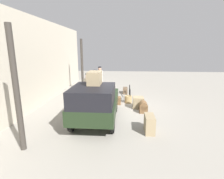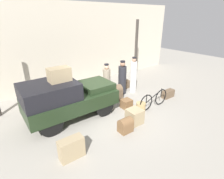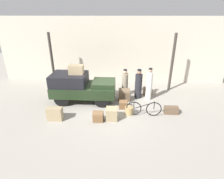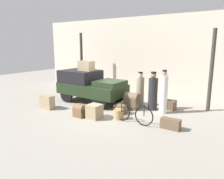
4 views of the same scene
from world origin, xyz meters
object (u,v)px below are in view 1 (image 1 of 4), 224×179
object	(u,v)px
trunk_on_truck_roof	(95,78)
trunk_umber_medium	(117,100)
bicycle	(130,93)
porter_standing_middle	(95,86)
suitcase_tan_flat	(89,93)
trunk_large_brown	(138,102)
suitcase_black_upright	(101,97)
trunk_barrel_dark	(143,107)
conductor_in_dark_uniform	(88,90)
porter_with_bicycle	(100,83)
truck	(96,101)
wicker_basket	(128,99)
suitcase_small_leather	(125,91)
trunk_wicker_pale	(149,124)

from	to	relation	value
trunk_on_truck_roof	trunk_umber_medium	bearing A→B (deg)	-16.45
bicycle	porter_standing_middle	world-z (taller)	porter_standing_middle
suitcase_tan_flat	trunk_large_brown	world-z (taller)	trunk_large_brown
suitcase_black_upright	trunk_large_brown	world-z (taller)	suitcase_black_upright
bicycle	trunk_umber_medium	size ratio (longest dim) A/B	3.94
trunk_barrel_dark	trunk_umber_medium	bearing A→B (deg)	47.84
conductor_in_dark_uniform	trunk_barrel_dark	bearing A→B (deg)	-113.39
porter_with_bicycle	trunk_umber_medium	world-z (taller)	porter_with_bicycle
porter_standing_middle	porter_with_bicycle	world-z (taller)	porter_with_bicycle
truck	conductor_in_dark_uniform	xyz separation A→B (m)	(2.48, 0.85, -0.14)
truck	trunk_on_truck_roof	xyz separation A→B (m)	(-0.18, 0.00, 0.95)
bicycle	porter_with_bicycle	size ratio (longest dim) A/B	0.91
wicker_basket	trunk_umber_medium	world-z (taller)	wicker_basket
conductor_in_dark_uniform	suitcase_small_leather	xyz separation A→B (m)	(2.30, -2.05, -0.57)
trunk_on_truck_roof	suitcase_tan_flat	bearing A→B (deg)	14.89
suitcase_small_leather	conductor_in_dark_uniform	bearing A→B (deg)	138.26
trunk_barrel_dark	suitcase_small_leather	world-z (taller)	trunk_barrel_dark
suitcase_black_upright	truck	bearing A→B (deg)	-176.81
trunk_on_truck_roof	suitcase_small_leather	bearing A→B (deg)	-13.55
wicker_basket	suitcase_black_upright	size ratio (longest dim) A/B	0.53
suitcase_small_leather	trunk_wicker_pale	bearing A→B (deg)	-171.16
trunk_large_brown	trunk_on_truck_roof	world-z (taller)	trunk_on_truck_roof
conductor_in_dark_uniform	trunk_wicker_pale	xyz separation A→B (m)	(-3.29, -2.92, -0.44)
bicycle	porter_standing_middle	size ratio (longest dim) A/B	0.98
trunk_umber_medium	suitcase_small_leather	distance (m)	2.42
suitcase_small_leather	suitcase_tan_flat	size ratio (longest dim) A/B	1.32
porter_with_bicycle	suitcase_small_leather	bearing A→B (deg)	-59.53
trunk_large_brown	trunk_barrel_dark	bearing A→B (deg)	-162.09
suitcase_black_upright	suitcase_tan_flat	bearing A→B (deg)	33.13
truck	suitcase_black_upright	size ratio (longest dim) A/B	4.58
suitcase_small_leather	wicker_basket	bearing A→B (deg)	-175.37
porter_standing_middle	trunk_barrel_dark	size ratio (longest dim) A/B	3.29
trunk_wicker_pale	trunk_large_brown	size ratio (longest dim) A/B	1.25
suitcase_black_upright	trunk_umber_medium	bearing A→B (deg)	-93.24
suitcase_small_leather	trunk_wicker_pale	distance (m)	5.65
trunk_on_truck_roof	trunk_large_brown	bearing A→B (deg)	-42.49
trunk_barrel_dark	suitcase_black_upright	bearing A→B (deg)	60.83
wicker_basket	porter_standing_middle	distance (m)	2.12
wicker_basket	trunk_barrel_dark	world-z (taller)	trunk_barrel_dark
suitcase_tan_flat	trunk_wicker_pale	world-z (taller)	trunk_wicker_pale
wicker_basket	conductor_in_dark_uniform	world-z (taller)	conductor_in_dark_uniform
suitcase_tan_flat	trunk_large_brown	distance (m)	3.59
porter_with_bicycle	suitcase_black_upright	size ratio (longest dim) A/B	2.47
wicker_basket	porter_standing_middle	xyz separation A→B (m)	(0.59, 1.94, 0.59)
porter_standing_middle	trunk_large_brown	size ratio (longest dim) A/B	3.07
trunk_on_truck_roof	porter_with_bicycle	bearing A→B (deg)	5.40
wicker_basket	suitcase_small_leather	world-z (taller)	wicker_basket
trunk_umber_medium	suitcase_small_leather	size ratio (longest dim) A/B	0.64
porter_standing_middle	porter_with_bicycle	bearing A→B (deg)	-18.85
wicker_basket	suitcase_black_upright	xyz separation A→B (m)	(-0.24, 1.50, 0.19)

